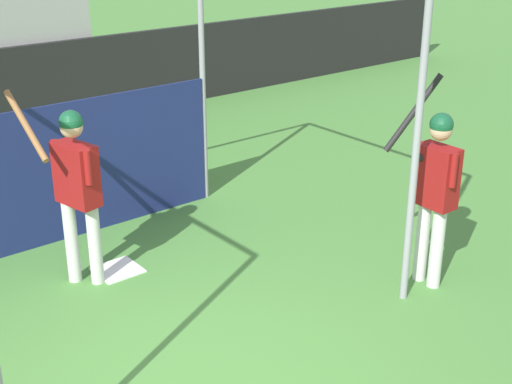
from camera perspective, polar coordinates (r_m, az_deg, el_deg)
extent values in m
plane|color=#477F38|center=(5.87, -4.85, -15.06)|extent=(60.00, 60.00, 0.00)
cube|color=maroon|center=(12.58, -19.35, 11.46)|extent=(0.45, 0.40, 0.10)
cube|color=maroon|center=(12.71, -19.78, 12.57)|extent=(0.45, 0.06, 0.40)
cube|color=maroon|center=(12.78, -17.02, 11.88)|extent=(0.45, 0.40, 0.10)
cube|color=maroon|center=(12.91, -17.45, 12.97)|extent=(0.45, 0.06, 0.40)
cube|color=maroon|center=(13.46, -18.58, 13.91)|extent=(0.45, 0.40, 0.10)
cylinder|color=gray|center=(6.49, 12.71, 3.61)|extent=(0.07, 0.07, 3.08)
cylinder|color=gray|center=(8.82, -4.30, 8.95)|extent=(0.07, 0.07, 3.08)
cube|color=navy|center=(8.12, -15.29, 1.44)|extent=(3.79, 0.03, 1.57)
cube|color=white|center=(7.57, -11.00, -6.13)|extent=(0.44, 0.44, 0.02)
cylinder|color=silver|center=(7.21, -12.78, -4.07)|extent=(0.15, 0.15, 0.85)
cylinder|color=silver|center=(7.30, -14.53, -3.91)|extent=(0.15, 0.15, 0.85)
cube|color=maroon|center=(6.97, -14.19, 1.39)|extent=(0.31, 0.50, 0.60)
sphere|color=tan|center=(6.83, -14.55, 5.06)|extent=(0.21, 0.21, 0.21)
sphere|color=#144C2D|center=(6.81, -14.59, 5.44)|extent=(0.22, 0.22, 0.22)
cylinder|color=maroon|center=(6.72, -13.31, 1.92)|extent=(0.08, 0.08, 0.33)
cylinder|color=maroon|center=(7.09, -15.74, 2.75)|extent=(0.08, 0.08, 0.33)
cylinder|color=brown|center=(6.87, -17.93, 5.08)|extent=(0.08, 0.75, 0.55)
sphere|color=brown|center=(7.08, -15.08, 3.77)|extent=(0.08, 0.08, 0.08)
cylinder|color=silver|center=(7.18, 14.26, -4.35)|extent=(0.13, 0.13, 0.84)
cylinder|color=silver|center=(7.28, 13.15, -3.86)|extent=(0.13, 0.13, 0.84)
cube|color=maroon|center=(6.96, 14.23, 1.22)|extent=(0.23, 0.41, 0.60)
sphere|color=tan|center=(6.81, 14.59, 4.86)|extent=(0.21, 0.21, 0.21)
sphere|color=#144C2D|center=(6.80, 14.63, 5.24)|extent=(0.22, 0.22, 0.22)
cylinder|color=maroon|center=(6.76, 15.51, 1.69)|extent=(0.07, 0.07, 0.33)
cylinder|color=maroon|center=(7.01, 12.78, 2.68)|extent=(0.07, 0.07, 0.33)
cylinder|color=black|center=(7.00, 12.45, 6.18)|extent=(0.52, 0.30, 0.76)
sphere|color=black|center=(6.89, 13.06, 2.72)|extent=(0.08, 0.08, 0.08)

